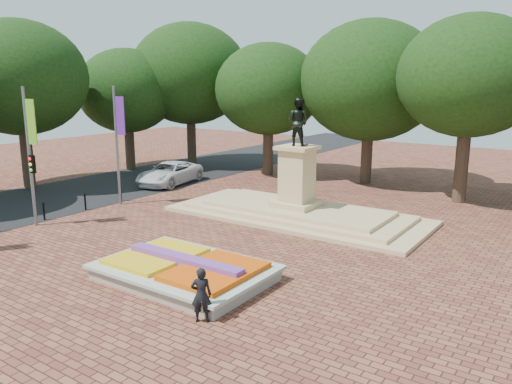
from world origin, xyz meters
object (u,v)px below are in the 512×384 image
flower_bed (185,270)px  pedestrian (201,295)px  van (170,173)px  monument (297,201)px

flower_bed → pedestrian: size_ratio=3.62×
van → pedestrian: bearing=-53.2°
flower_bed → monument: bearing=95.9°
monument → van: bearing=167.8°
flower_bed → monument: (-1.03, 10.00, 0.50)m
van → flower_bed: bearing=-54.0°
van → pedestrian: 21.56m
pedestrian → flower_bed: bearing=-76.4°
flower_bed → van: 18.13m
flower_bed → monument: 10.07m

